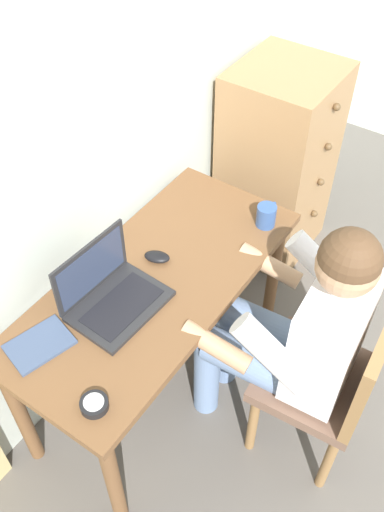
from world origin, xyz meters
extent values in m
cube|color=silver|center=(0.00, 2.20, 1.25)|extent=(4.80, 0.05, 2.50)
cube|color=brown|center=(-0.34, 1.84, 0.71)|extent=(1.27, 0.58, 0.03)
cylinder|color=brown|center=(-0.92, 1.61, 0.34)|extent=(0.06, 0.06, 0.69)
cylinder|color=brown|center=(0.24, 1.61, 0.34)|extent=(0.06, 0.06, 0.69)
cylinder|color=brown|center=(-0.92, 2.07, 0.34)|extent=(0.06, 0.06, 0.69)
cylinder|color=brown|center=(0.24, 2.07, 0.34)|extent=(0.06, 0.06, 0.69)
cube|color=#9E754C|center=(0.78, 1.91, 0.53)|extent=(0.50, 0.47, 1.06)
sphere|color=brown|center=(0.78, 1.66, 0.11)|extent=(0.04, 0.04, 0.04)
sphere|color=brown|center=(0.78, 1.66, 0.32)|extent=(0.04, 0.04, 0.04)
sphere|color=brown|center=(0.78, 1.66, 0.53)|extent=(0.04, 0.04, 0.04)
sphere|color=brown|center=(0.78, 1.66, 0.74)|extent=(0.04, 0.04, 0.04)
sphere|color=brown|center=(0.78, 1.66, 0.96)|extent=(0.04, 0.04, 0.04)
cube|color=brown|center=(-0.20, 1.20, 0.43)|extent=(0.45, 0.43, 0.05)
cube|color=olive|center=(-0.19, 1.02, 0.67)|extent=(0.42, 0.07, 0.42)
cylinder|color=olive|center=(-0.04, 1.37, 0.20)|extent=(0.04, 0.04, 0.41)
cylinder|color=olive|center=(-0.38, 1.35, 0.20)|extent=(0.04, 0.04, 0.41)
cylinder|color=olive|center=(-0.02, 1.05, 0.20)|extent=(0.04, 0.04, 0.41)
cylinder|color=olive|center=(-0.36, 1.03, 0.20)|extent=(0.04, 0.04, 0.41)
cylinder|color=#6B84AD|center=(-0.13, 1.43, 0.48)|extent=(0.17, 0.41, 0.14)
cylinder|color=#6B84AD|center=(-0.31, 1.41, 0.48)|extent=(0.17, 0.41, 0.14)
cylinder|color=#6B84AD|center=(-0.14, 1.63, 0.24)|extent=(0.11, 0.11, 0.48)
cylinder|color=#6B84AD|center=(-0.32, 1.61, 0.24)|extent=(0.11, 0.11, 0.48)
cube|color=white|center=(-0.20, 1.19, 0.71)|extent=(0.37, 0.23, 0.46)
cylinder|color=white|center=(0.01, 1.34, 0.79)|extent=(0.11, 0.30, 0.25)
cylinder|color=white|center=(-0.43, 1.30, 0.79)|extent=(0.11, 0.30, 0.25)
cylinder|color=tan|center=(0.00, 1.53, 0.68)|extent=(0.09, 0.27, 0.11)
cylinder|color=tan|center=(-0.44, 1.50, 0.68)|extent=(0.09, 0.27, 0.11)
sphere|color=tan|center=(-0.20, 1.20, 1.07)|extent=(0.20, 0.20, 0.20)
sphere|color=#513823|center=(-0.20, 1.20, 1.10)|extent=(0.20, 0.20, 0.20)
cube|color=#232326|center=(-0.52, 1.86, 0.73)|extent=(0.35, 0.26, 0.02)
cube|color=black|center=(-0.52, 1.85, 0.74)|extent=(0.29, 0.17, 0.00)
cube|color=#232326|center=(-0.51, 1.99, 0.85)|extent=(0.34, 0.03, 0.22)
cube|color=#2D3851|center=(-0.51, 1.98, 0.85)|extent=(0.31, 0.02, 0.18)
ellipsoid|color=black|center=(-0.26, 1.90, 0.74)|extent=(0.09, 0.11, 0.03)
cylinder|color=black|center=(-0.87, 1.68, 0.74)|extent=(0.09, 0.09, 0.03)
cylinder|color=silver|center=(-0.87, 1.68, 0.75)|extent=(0.06, 0.06, 0.00)
cube|color=#3D4C6B|center=(-0.80, 1.98, 0.73)|extent=(0.24, 0.20, 0.01)
cylinder|color=#33518C|center=(0.16, 1.65, 0.77)|extent=(0.08, 0.08, 0.09)
torus|color=#33518C|center=(0.21, 1.65, 0.78)|extent=(0.06, 0.01, 0.06)
camera|label=1|loc=(-1.42, 0.94, 2.31)|focal=39.53mm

